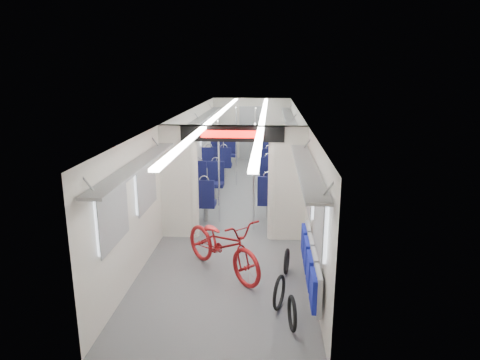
{
  "coord_description": "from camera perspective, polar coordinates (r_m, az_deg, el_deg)",
  "views": [
    {
      "loc": [
        0.73,
        -10.2,
        3.36
      ],
      "look_at": [
        0.11,
        -1.5,
        1.08
      ],
      "focal_mm": 32.0,
      "sensor_mm": 36.0,
      "label": 1
    }
  ],
  "objects": [
    {
      "name": "seat_bay_near_left",
      "position": [
        10.49,
        -5.18,
        -1.0
      ],
      "size": [
        0.91,
        2.08,
        1.1
      ],
      "color": "#0B0D33",
      "rests_on": "ground"
    },
    {
      "name": "seat_bay_far_left",
      "position": [
        14.33,
        -2.65,
        3.29
      ],
      "size": [
        0.91,
        2.1,
        1.11
      ],
      "color": "#0B0D33",
      "rests_on": "ground"
    },
    {
      "name": "flip_bench",
      "position": [
        6.53,
        9.34,
        -10.8
      ],
      "size": [
        0.12,
        2.13,
        0.55
      ],
      "color": "gray",
      "rests_on": "carriage"
    },
    {
      "name": "stanchion_near_left",
      "position": [
        9.42,
        -2.83,
        1.04
      ],
      "size": [
        0.04,
        0.04,
        2.3
      ],
      "primitive_type": "cylinder",
      "color": "silver",
      "rests_on": "ground"
    },
    {
      "name": "stanchion_near_right",
      "position": [
        8.91,
        1.88,
        0.25
      ],
      "size": [
        0.04,
        0.04,
        2.3
      ],
      "primitive_type": "cylinder",
      "color": "silver",
      "rests_on": "ground"
    },
    {
      "name": "stanchion_far_right",
      "position": [
        12.39,
        2.02,
        4.34
      ],
      "size": [
        0.04,
        0.04,
        2.3
      ],
      "primitive_type": "cylinder",
      "color": "silver",
      "rests_on": "ground"
    },
    {
      "name": "bicycle",
      "position": [
        7.24,
        -2.32,
        -8.58
      ],
      "size": [
        1.82,
        1.87,
        1.02
      ],
      "primitive_type": "imported",
      "rotation": [
        0.0,
        0.0,
        0.76
      ],
      "color": "maroon",
      "rests_on": "ground"
    },
    {
      "name": "seat_bay_far_right",
      "position": [
        14.14,
        4.86,
        3.12
      ],
      "size": [
        0.93,
        2.16,
        1.13
      ],
      "color": "#0B0D33",
      "rests_on": "ground"
    },
    {
      "name": "bike_hoop_b",
      "position": [
        6.36,
        5.24,
        -14.9
      ],
      "size": [
        0.21,
        0.51,
        0.52
      ],
      "primitive_type": "torus",
      "rotation": [
        1.57,
        0.0,
        1.26
      ],
      "color": "black",
      "rests_on": "ground"
    },
    {
      "name": "bike_hoop_a",
      "position": [
        5.94,
        6.95,
        -17.44
      ],
      "size": [
        0.12,
        0.49,
        0.48
      ],
      "primitive_type": "torus",
      "rotation": [
        1.57,
        0.0,
        1.71
      ],
      "color": "black",
      "rests_on": "ground"
    },
    {
      "name": "stanchion_far_left",
      "position": [
        12.48,
        -0.49,
        4.42
      ],
      "size": [
        0.05,
        0.05,
        2.3
      ],
      "primitive_type": "cylinder",
      "color": "silver",
      "rests_on": "ground"
    },
    {
      "name": "carriage",
      "position": [
        10.14,
        -0.1,
        4.05
      ],
      "size": [
        12.0,
        12.02,
        2.31
      ],
      "color": "#515456",
      "rests_on": "ground"
    },
    {
      "name": "seat_bay_near_right",
      "position": [
        10.7,
        5.06,
        -0.58
      ],
      "size": [
        0.95,
        2.25,
        1.15
      ],
      "color": "#0B0D33",
      "rests_on": "ground"
    },
    {
      "name": "bike_hoop_c",
      "position": [
        7.37,
        6.23,
        -10.9
      ],
      "size": [
        0.13,
        0.44,
        0.44
      ],
      "primitive_type": "torus",
      "rotation": [
        1.57,
        0.0,
        1.39
      ],
      "color": "black",
      "rests_on": "ground"
    }
  ]
}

